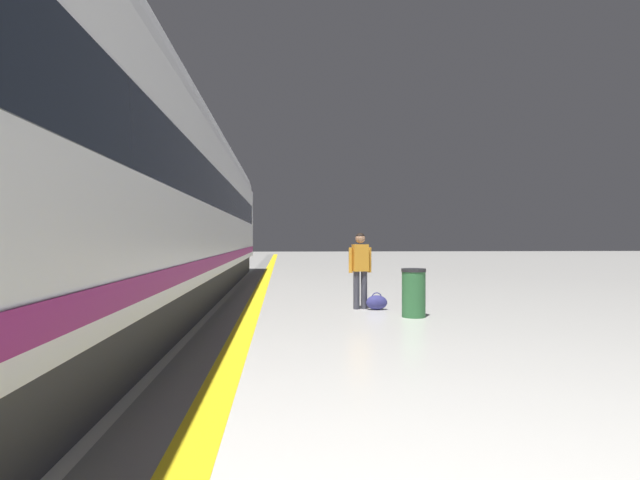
% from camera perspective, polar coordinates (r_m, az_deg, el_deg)
% --- Properties ---
extents(safety_line_strip, '(0.36, 80.00, 0.01)m').
position_cam_1_polar(safety_line_strip, '(8.91, -8.17, -9.33)').
color(safety_line_strip, yellow).
rests_on(safety_line_strip, ground).
extents(tactile_edge_band, '(0.70, 80.00, 0.01)m').
position_cam_1_polar(tactile_edge_band, '(8.94, -10.56, -9.30)').
color(tactile_edge_band, slate).
rests_on(tactile_edge_band, ground).
extents(high_speed_train, '(2.94, 35.54, 4.97)m').
position_cam_1_polar(high_speed_train, '(8.03, -24.77, 7.53)').
color(high_speed_train, '#38383D').
rests_on(high_speed_train, ground).
extents(passenger_near, '(0.49, 0.24, 1.59)m').
position_cam_1_polar(passenger_near, '(11.01, 4.39, -2.69)').
color(passenger_near, '#383842').
rests_on(passenger_near, ground).
extents(duffel_bag_near, '(0.44, 0.26, 0.36)m').
position_cam_1_polar(duffel_bag_near, '(10.98, 6.17, -6.74)').
color(duffel_bag_near, navy).
rests_on(duffel_bag_near, ground).
extents(waste_bin, '(0.46, 0.46, 0.91)m').
position_cam_1_polar(waste_bin, '(10.04, 10.12, -5.64)').
color(waste_bin, '#2D6638').
rests_on(waste_bin, ground).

